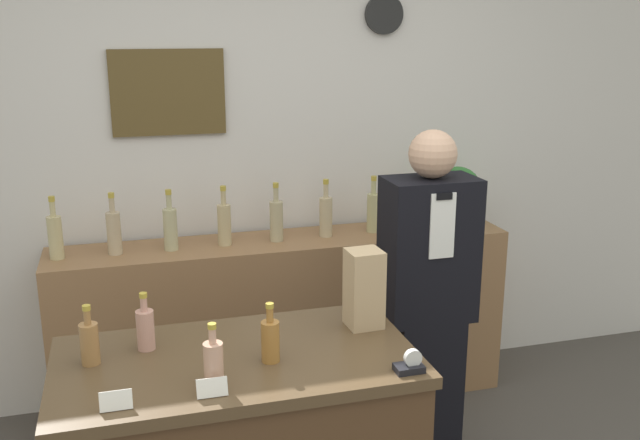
{
  "coord_description": "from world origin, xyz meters",
  "views": [
    {
      "loc": [
        -0.72,
        -1.69,
        1.99
      ],
      "look_at": [
        0.07,
        1.08,
        1.2
      ],
      "focal_mm": 40.0,
      "sensor_mm": 36.0,
      "label": 1
    }
  ],
  "objects_px": {
    "tape_dispenser": "(410,365)",
    "potted_plant": "(457,193)",
    "paper_bag": "(364,288)",
    "shopkeeper": "(426,306)"
  },
  "relations": [
    {
      "from": "potted_plant",
      "to": "tape_dispenser",
      "type": "distance_m",
      "value": 1.84
    },
    {
      "from": "tape_dispenser",
      "to": "potted_plant",
      "type": "bearing_deg",
      "value": 59.26
    },
    {
      "from": "shopkeeper",
      "to": "tape_dispenser",
      "type": "xyz_separation_m",
      "value": [
        -0.44,
        -0.84,
        0.19
      ]
    },
    {
      "from": "potted_plant",
      "to": "paper_bag",
      "type": "distance_m",
      "value": 1.54
    },
    {
      "from": "paper_bag",
      "to": "tape_dispenser",
      "type": "distance_m",
      "value": 0.39
    },
    {
      "from": "shopkeeper",
      "to": "potted_plant",
      "type": "relative_size",
      "value": 4.8
    },
    {
      "from": "potted_plant",
      "to": "tape_dispenser",
      "type": "bearing_deg",
      "value": -120.74
    },
    {
      "from": "paper_bag",
      "to": "tape_dispenser",
      "type": "height_order",
      "value": "paper_bag"
    },
    {
      "from": "shopkeeper",
      "to": "potted_plant",
      "type": "distance_m",
      "value": 0.94
    },
    {
      "from": "potted_plant",
      "to": "shopkeeper",
      "type": "bearing_deg",
      "value": -124.15
    }
  ]
}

